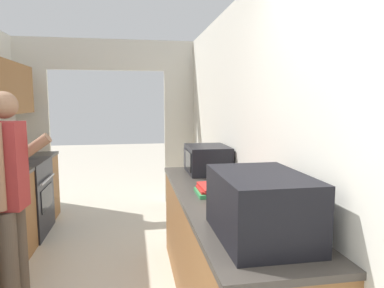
{
  "coord_description": "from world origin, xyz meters",
  "views": [
    {
      "loc": [
        0.36,
        -1.02,
        1.59
      ],
      "look_at": [
        0.98,
        2.54,
        1.14
      ],
      "focal_mm": 32.0,
      "sensor_mm": 36.0,
      "label": 1
    }
  ],
  "objects_px": {
    "range_oven": "(19,198)",
    "person": "(10,200)",
    "suitcase": "(260,205)",
    "book_stack": "(212,190)",
    "microwave": "(207,159)"
  },
  "relations": [
    {
      "from": "range_oven",
      "to": "person",
      "type": "height_order",
      "value": "person"
    },
    {
      "from": "suitcase",
      "to": "book_stack",
      "type": "xyz_separation_m",
      "value": [
        -0.06,
        0.85,
        -0.14
      ]
    },
    {
      "from": "suitcase",
      "to": "book_stack",
      "type": "bearing_deg",
      "value": 93.71
    },
    {
      "from": "person",
      "to": "book_stack",
      "type": "bearing_deg",
      "value": -88.75
    },
    {
      "from": "suitcase",
      "to": "book_stack",
      "type": "distance_m",
      "value": 0.87
    },
    {
      "from": "microwave",
      "to": "range_oven",
      "type": "bearing_deg",
      "value": 154.62
    },
    {
      "from": "person",
      "to": "suitcase",
      "type": "distance_m",
      "value": 1.79
    },
    {
      "from": "range_oven",
      "to": "book_stack",
      "type": "bearing_deg",
      "value": -42.46
    },
    {
      "from": "person",
      "to": "microwave",
      "type": "height_order",
      "value": "person"
    },
    {
      "from": "range_oven",
      "to": "suitcase",
      "type": "distance_m",
      "value": 3.34
    },
    {
      "from": "range_oven",
      "to": "book_stack",
      "type": "relative_size",
      "value": 3.54
    },
    {
      "from": "suitcase",
      "to": "microwave",
      "type": "distance_m",
      "value": 1.64
    },
    {
      "from": "range_oven",
      "to": "microwave",
      "type": "bearing_deg",
      "value": -25.38
    },
    {
      "from": "suitcase",
      "to": "book_stack",
      "type": "height_order",
      "value": "suitcase"
    },
    {
      "from": "person",
      "to": "microwave",
      "type": "xyz_separation_m",
      "value": [
        1.59,
        0.7,
        0.13
      ]
    }
  ]
}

